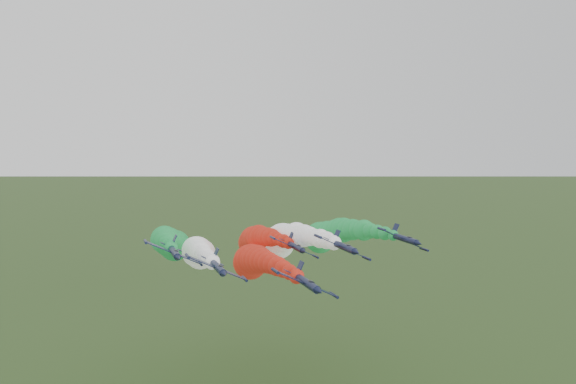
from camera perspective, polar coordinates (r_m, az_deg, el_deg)
The scene contains 6 objects.
jet_lead at distance 122.52m, azimuth -3.52°, elevation -7.02°, with size 16.53×68.46×16.08m.
jet_inner_left at distance 130.17m, azimuth -9.13°, elevation -6.04°, with size 16.26×68.19×15.81m.
jet_inner_right at distance 136.18m, azimuth -0.42°, elevation -4.83°, with size 16.81×68.74×16.36m.
jet_outer_left at distance 137.14m, azimuth -11.95°, elevation -5.04°, with size 16.49×68.42×16.04m.
jet_outer_right at distance 144.71m, azimuth 4.29°, elevation -4.29°, with size 16.79×68.72×16.34m.
jet_trail at distance 151.44m, azimuth -3.27°, elevation -4.87°, with size 16.69×68.62×16.24m.
Camera 1 is at (-30.88, -81.44, 60.73)m, focal length 35.00 mm.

